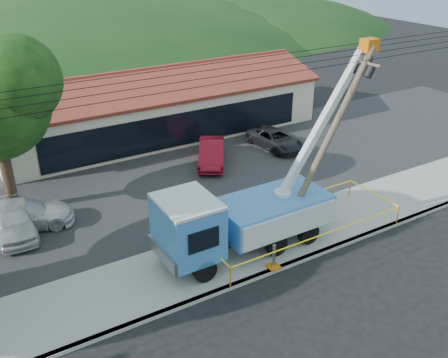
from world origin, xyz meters
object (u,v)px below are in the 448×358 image
object	(u,v)px
utility_truck	(240,216)
car_silver	(18,235)
car_dark	(275,149)
car_red	(212,165)
car_white	(25,229)
leaning_pole	(329,138)

from	to	relation	value
utility_truck	car_silver	world-z (taller)	utility_truck
car_silver	car_dark	size ratio (longest dim) A/B	1.01
car_red	utility_truck	bearing A→B (deg)	-80.91
car_red	car_white	world-z (taller)	car_red
utility_truck	car_dark	xyz separation A→B (m)	(8.37, 8.88, -1.84)
utility_truck	car_red	bearing A→B (deg)	68.07
leaning_pole	car_white	xyz separation A→B (m)	(-12.10, 7.41, -4.76)
car_red	car_dark	size ratio (longest dim) A/B	1.00
car_silver	car_white	size ratio (longest dim) A/B	0.90
utility_truck	leaning_pole	distance (m)	5.15
leaning_pole	car_dark	xyz separation A→B (m)	(4.15, 9.35, -4.76)
utility_truck	car_white	size ratio (longest dim) A/B	2.17
car_red	car_dark	bearing A→B (deg)	31.96
leaning_pole	car_red	world-z (taller)	leaning_pole
car_silver	leaning_pole	bearing A→B (deg)	-25.21
utility_truck	car_white	xyz separation A→B (m)	(-7.88, 6.94, -1.84)
car_silver	utility_truck	bearing A→B (deg)	-34.29
utility_truck	car_red	distance (m)	9.67
utility_truck	leaning_pole	size ratio (longest dim) A/B	1.22
utility_truck	car_red	world-z (taller)	utility_truck
car_silver	car_white	bearing A→B (deg)	45.68
car_dark	car_silver	bearing A→B (deg)	-176.53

